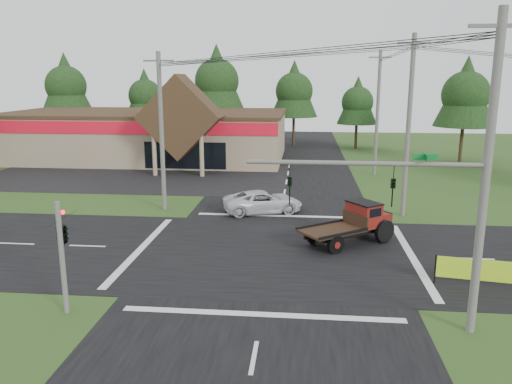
# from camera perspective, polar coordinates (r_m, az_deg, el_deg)

# --- Properties ---
(ground) EXTENTS (120.00, 120.00, 0.00)m
(ground) POSITION_cam_1_polar(r_m,az_deg,el_deg) (25.98, 2.00, -6.94)
(ground) COLOR #2A4C1B
(ground) RESTS_ON ground
(road_ns) EXTENTS (12.00, 120.00, 0.02)m
(road_ns) POSITION_cam_1_polar(r_m,az_deg,el_deg) (25.98, 2.00, -6.91)
(road_ns) COLOR black
(road_ns) RESTS_ON ground
(road_ew) EXTENTS (120.00, 12.00, 0.02)m
(road_ew) POSITION_cam_1_polar(r_m,az_deg,el_deg) (25.98, 2.00, -6.91)
(road_ew) COLOR black
(road_ew) RESTS_ON ground
(parking_apron) EXTENTS (28.00, 14.00, 0.02)m
(parking_apron) POSITION_cam_1_polar(r_m,az_deg,el_deg) (46.91, -13.81, 1.71)
(parking_apron) COLOR black
(parking_apron) RESTS_ON ground
(cvs_building) EXTENTS (30.40, 18.20, 9.19)m
(cvs_building) POSITION_cam_1_polar(r_m,az_deg,el_deg) (56.95, -12.10, 6.53)
(cvs_building) COLOR gray
(cvs_building) RESTS_ON ground
(traffic_signal_mast) EXTENTS (8.12, 0.24, 7.00)m
(traffic_signal_mast) POSITION_cam_1_polar(r_m,az_deg,el_deg) (17.99, 19.37, -1.96)
(traffic_signal_mast) COLOR #595651
(traffic_signal_mast) RESTS_ON ground
(traffic_signal_corner) EXTENTS (0.53, 2.48, 4.40)m
(traffic_signal_corner) POSITION_cam_1_polar(r_m,az_deg,el_deg) (20.00, -21.36, -3.35)
(traffic_signal_corner) COLOR #595651
(traffic_signal_corner) RESTS_ON ground
(utility_pole_nr) EXTENTS (2.00, 0.30, 11.00)m
(utility_pole_nr) POSITION_cam_1_polar(r_m,az_deg,el_deg) (18.22, 24.80, 1.67)
(utility_pole_nr) COLOR #595651
(utility_pole_nr) RESTS_ON ground
(utility_pole_nw) EXTENTS (2.00, 0.30, 10.50)m
(utility_pole_nw) POSITION_cam_1_polar(r_m,az_deg,el_deg) (33.93, -10.75, 6.88)
(utility_pole_nw) COLOR #595651
(utility_pole_nw) RESTS_ON ground
(utility_pole_ne) EXTENTS (2.00, 0.30, 11.50)m
(utility_pole_ne) POSITION_cam_1_polar(r_m,az_deg,el_deg) (33.18, 17.03, 7.29)
(utility_pole_ne) COLOR #595651
(utility_pole_ne) RESTS_ON ground
(utility_pole_n) EXTENTS (2.00, 0.30, 11.20)m
(utility_pole_n) POSITION_cam_1_polar(r_m,az_deg,el_deg) (46.96, 13.71, 8.79)
(utility_pole_n) COLOR #595651
(utility_pole_n) RESTS_ON ground
(tree_row_a) EXTENTS (6.72, 6.72, 12.12)m
(tree_row_a) POSITION_cam_1_polar(r_m,az_deg,el_deg) (71.68, -20.91, 11.46)
(tree_row_a) COLOR #332316
(tree_row_a) RESTS_ON ground
(tree_row_b) EXTENTS (5.60, 5.60, 10.10)m
(tree_row_b) POSITION_cam_1_polar(r_m,az_deg,el_deg) (69.81, -12.58, 10.87)
(tree_row_b) COLOR #332316
(tree_row_b) RESTS_ON ground
(tree_row_c) EXTENTS (7.28, 7.28, 13.13)m
(tree_row_c) POSITION_cam_1_polar(r_m,az_deg,el_deg) (66.40, -4.49, 12.78)
(tree_row_c) COLOR #332316
(tree_row_c) RESTS_ON ground
(tree_row_d) EXTENTS (6.16, 6.16, 11.11)m
(tree_row_d) POSITION_cam_1_polar(r_m,az_deg,el_deg) (66.43, 4.39, 11.63)
(tree_row_d) COLOR #332316
(tree_row_d) RESTS_ON ground
(tree_row_e) EXTENTS (5.04, 5.04, 9.09)m
(tree_row_e) POSITION_cam_1_polar(r_m,az_deg,el_deg) (64.79, 11.53, 10.19)
(tree_row_e) COLOR #332316
(tree_row_e) RESTS_ON ground
(tree_side_ne) EXTENTS (6.16, 6.16, 11.11)m
(tree_side_ne) POSITION_cam_1_polar(r_m,az_deg,el_deg) (56.87, 22.86, 10.47)
(tree_side_ne) COLOR #332316
(tree_side_ne) RESTS_ON ground
(antique_flatbed_truck) EXTENTS (5.57, 4.86, 2.26)m
(antique_flatbed_truck) POSITION_cam_1_polar(r_m,az_deg,el_deg) (27.39, 10.50, -3.61)
(antique_flatbed_truck) COLOR #52130B
(antique_flatbed_truck) RESTS_ON ground
(roadside_banner) EXTENTS (3.86, 0.74, 1.33)m
(roadside_banner) POSITION_cam_1_polar(r_m,az_deg,el_deg) (23.65, 24.43, -8.46)
(roadside_banner) COLOR #AAD61C
(roadside_banner) RESTS_ON ground
(white_pickup) EXTENTS (5.77, 3.96, 1.46)m
(white_pickup) POSITION_cam_1_polar(r_m,az_deg,el_deg) (33.37, 0.79, -1.11)
(white_pickup) COLOR silver
(white_pickup) RESTS_ON ground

